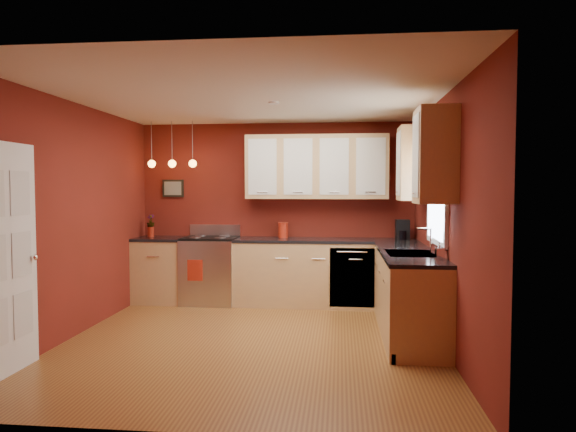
# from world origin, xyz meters

# --- Properties ---
(floor) EXTENTS (4.20, 4.20, 0.00)m
(floor) POSITION_xyz_m (0.00, 0.00, 0.00)
(floor) COLOR #90602A
(floor) RESTS_ON ground
(ceiling) EXTENTS (4.00, 4.20, 0.02)m
(ceiling) POSITION_xyz_m (0.00, 0.00, 2.60)
(ceiling) COLOR silver
(ceiling) RESTS_ON wall_back
(wall_back) EXTENTS (4.00, 0.02, 2.60)m
(wall_back) POSITION_xyz_m (0.00, 2.10, 1.30)
(wall_back) COLOR maroon
(wall_back) RESTS_ON floor
(wall_front) EXTENTS (4.00, 0.02, 2.60)m
(wall_front) POSITION_xyz_m (0.00, -2.10, 1.30)
(wall_front) COLOR maroon
(wall_front) RESTS_ON floor
(wall_left) EXTENTS (0.02, 4.20, 2.60)m
(wall_left) POSITION_xyz_m (-2.00, 0.00, 1.30)
(wall_left) COLOR maroon
(wall_left) RESTS_ON floor
(wall_right) EXTENTS (0.02, 4.20, 2.60)m
(wall_right) POSITION_xyz_m (2.00, 0.00, 1.30)
(wall_right) COLOR maroon
(wall_right) RESTS_ON floor
(base_cabinets_back_left) EXTENTS (0.70, 0.60, 0.90)m
(base_cabinets_back_left) POSITION_xyz_m (-1.65, 1.80, 0.45)
(base_cabinets_back_left) COLOR tan
(base_cabinets_back_left) RESTS_ON floor
(base_cabinets_back_right) EXTENTS (2.54, 0.60, 0.90)m
(base_cabinets_back_right) POSITION_xyz_m (0.73, 1.80, 0.45)
(base_cabinets_back_right) COLOR tan
(base_cabinets_back_right) RESTS_ON floor
(base_cabinets_right) EXTENTS (0.60, 2.10, 0.90)m
(base_cabinets_right) POSITION_xyz_m (1.70, 0.45, 0.45)
(base_cabinets_right) COLOR tan
(base_cabinets_right) RESTS_ON floor
(counter_back_left) EXTENTS (0.70, 0.62, 0.04)m
(counter_back_left) POSITION_xyz_m (-1.65, 1.80, 0.92)
(counter_back_left) COLOR black
(counter_back_left) RESTS_ON base_cabinets_back_left
(counter_back_right) EXTENTS (2.54, 0.62, 0.04)m
(counter_back_right) POSITION_xyz_m (0.73, 1.80, 0.92)
(counter_back_right) COLOR black
(counter_back_right) RESTS_ON base_cabinets_back_right
(counter_right) EXTENTS (0.62, 2.10, 0.04)m
(counter_right) POSITION_xyz_m (1.70, 0.45, 0.92)
(counter_right) COLOR black
(counter_right) RESTS_ON base_cabinets_right
(gas_range) EXTENTS (0.76, 0.64, 1.11)m
(gas_range) POSITION_xyz_m (-0.92, 1.80, 0.48)
(gas_range) COLOR #BBBBC0
(gas_range) RESTS_ON floor
(dishwasher_front) EXTENTS (0.60, 0.02, 0.80)m
(dishwasher_front) POSITION_xyz_m (1.10, 1.51, 0.45)
(dishwasher_front) COLOR #BBBBC0
(dishwasher_front) RESTS_ON base_cabinets_back_right
(sink) EXTENTS (0.50, 0.70, 0.33)m
(sink) POSITION_xyz_m (1.70, 0.30, 0.92)
(sink) COLOR gray
(sink) RESTS_ON counter_right
(window) EXTENTS (0.06, 1.02, 1.22)m
(window) POSITION_xyz_m (1.97, 0.30, 1.69)
(window) COLOR white
(window) RESTS_ON wall_right
(door_left_wall) EXTENTS (0.12, 0.82, 2.05)m
(door_left_wall) POSITION_xyz_m (-1.97, -1.20, 1.03)
(door_left_wall) COLOR white
(door_left_wall) RESTS_ON floor
(upper_cabinets_back) EXTENTS (2.00, 0.35, 0.90)m
(upper_cabinets_back) POSITION_xyz_m (0.60, 1.93, 1.95)
(upper_cabinets_back) COLOR tan
(upper_cabinets_back) RESTS_ON wall_back
(upper_cabinets_right) EXTENTS (0.35, 1.95, 0.90)m
(upper_cabinets_right) POSITION_xyz_m (1.82, 0.32, 1.95)
(upper_cabinets_right) COLOR tan
(upper_cabinets_right) RESTS_ON wall_right
(wall_picture) EXTENTS (0.32, 0.03, 0.26)m
(wall_picture) POSITION_xyz_m (-1.55, 2.08, 1.65)
(wall_picture) COLOR black
(wall_picture) RESTS_ON wall_back
(pendant_lights) EXTENTS (0.71, 0.11, 0.66)m
(pendant_lights) POSITION_xyz_m (-1.45, 1.75, 2.01)
(pendant_lights) COLOR gray
(pendant_lights) RESTS_ON ceiling
(red_canister) EXTENTS (0.15, 0.15, 0.22)m
(red_canister) POSITION_xyz_m (0.12, 1.92, 1.05)
(red_canister) COLOR #9E2111
(red_canister) RESTS_ON counter_back_right
(red_vase) EXTENTS (0.09, 0.09, 0.15)m
(red_vase) POSITION_xyz_m (-1.82, 1.84, 1.01)
(red_vase) COLOR #9E2111
(red_vase) RESTS_ON counter_back_left
(flowers) EXTENTS (0.13, 0.13, 0.20)m
(flowers) POSITION_xyz_m (-1.82, 1.84, 1.17)
(flowers) COLOR #9E2111
(flowers) RESTS_ON red_vase
(coffee_maker) EXTENTS (0.19, 0.19, 0.27)m
(coffee_maker) POSITION_xyz_m (1.80, 1.84, 1.07)
(coffee_maker) COLOR black
(coffee_maker) RESTS_ON counter_back_right
(soap_pump) EXTENTS (0.08, 0.09, 0.18)m
(soap_pump) POSITION_xyz_m (1.92, -0.19, 1.03)
(soap_pump) COLOR white
(soap_pump) RESTS_ON counter_right
(dish_towel) EXTENTS (0.21, 0.01, 0.29)m
(dish_towel) POSITION_xyz_m (-1.05, 1.47, 0.52)
(dish_towel) COLOR #9E2111
(dish_towel) RESTS_ON gas_range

